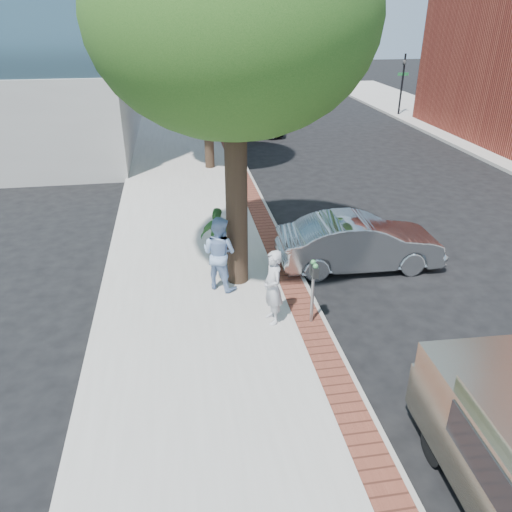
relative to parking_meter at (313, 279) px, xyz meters
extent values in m
plane|color=black|center=(-0.74, 0.23, -1.21)|extent=(120.00, 120.00, 0.00)
cube|color=#9E9991|center=(-2.24, 8.23, -1.13)|extent=(5.00, 60.00, 0.15)
cube|color=brown|center=(-0.04, 8.23, -1.05)|extent=(0.60, 60.00, 0.01)
cube|color=gray|center=(0.31, 8.23, -1.13)|extent=(0.10, 60.00, 0.15)
cylinder|color=black|center=(0.16, 22.23, 0.69)|extent=(0.12, 0.12, 3.80)
imported|color=black|center=(0.16, 22.23, 1.79)|extent=(0.18, 0.15, 0.90)
cube|color=#1E7238|center=(0.16, 22.23, 1.39)|extent=(0.70, 0.03, 0.18)
cylinder|color=black|center=(11.76, 22.23, 0.69)|extent=(0.12, 0.12, 3.80)
imported|color=black|center=(11.76, 22.23, 1.79)|extent=(0.18, 0.15, 0.90)
cube|color=#1E7238|center=(11.76, 22.23, 1.39)|extent=(0.70, 0.03, 0.18)
cylinder|color=black|center=(-1.34, 2.13, 1.14)|extent=(0.52, 0.52, 4.40)
ellipsoid|color=#164112|center=(-1.34, 2.13, 4.99)|extent=(6.00, 6.00, 4.92)
cylinder|color=black|center=(-1.24, 12.23, 0.87)|extent=(0.40, 0.40, 3.85)
ellipsoid|color=#164112|center=(-1.24, 12.23, 4.11)|extent=(4.80, 4.80, 3.94)
cylinder|color=gray|center=(0.00, 0.00, -0.48)|extent=(0.07, 0.07, 1.15)
cube|color=#2D3030|center=(0.00, -0.09, 0.21)|extent=(0.12, 0.14, 0.24)
cube|color=#2D3030|center=(0.00, 0.09, 0.21)|extent=(0.12, 0.14, 0.24)
sphere|color=#3F8C4C|center=(0.00, -0.09, 0.36)|extent=(0.11, 0.11, 0.11)
sphere|color=#3F8C4C|center=(0.00, 0.09, 0.36)|extent=(0.11, 0.11, 0.11)
imported|color=#B8B7BC|center=(-0.84, 0.16, -0.21)|extent=(0.49, 0.67, 1.69)
imported|color=#85A1CD|center=(-1.82, 1.85, -0.13)|extent=(1.14, 1.11, 1.84)
imported|color=#42833B|center=(-1.75, 2.84, -0.21)|extent=(1.06, 0.84, 1.68)
imported|color=#A2A5A9|center=(2.00, 2.60, -0.49)|extent=(4.39, 1.64, 1.43)
imported|color=black|center=(1.20, 18.11, -0.49)|extent=(4.33, 2.11, 1.42)
cube|color=gray|center=(1.79, -3.30, -0.49)|extent=(1.86, 0.95, 0.79)
cylinder|color=black|center=(0.96, -3.81, -0.89)|extent=(0.24, 0.64, 0.63)
cube|color=black|center=(0.78, -5.14, 0.08)|extent=(0.09, 1.97, 0.54)
cube|color=black|center=(1.81, -2.86, -0.17)|extent=(1.58, 0.08, 0.40)
camera|label=1|loc=(-2.67, -8.85, 5.13)|focal=35.00mm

